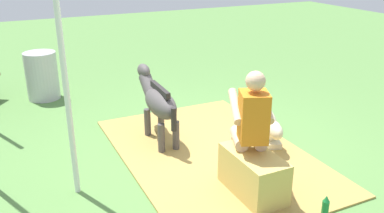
# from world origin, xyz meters

# --- Properties ---
(ground_plane) EXTENTS (24.00, 24.00, 0.00)m
(ground_plane) POSITION_xyz_m (0.00, 0.00, 0.00)
(ground_plane) COLOR #568442
(hay_patch) EXTENTS (3.27, 2.18, 0.02)m
(hay_patch) POSITION_xyz_m (-0.14, -0.07, 0.01)
(hay_patch) COLOR #AD8C47
(hay_patch) RESTS_ON ground
(hay_bale) EXTENTS (0.79, 0.41, 0.48)m
(hay_bale) POSITION_xyz_m (-1.13, -0.02, 0.24)
(hay_bale) COLOR tan
(hay_bale) RESTS_ON ground
(person_seated) EXTENTS (0.72, 0.57, 1.36)m
(person_seated) POSITION_xyz_m (-0.98, -0.06, 0.75)
(person_seated) COLOR #D8AD8C
(person_seated) RESTS_ON ground
(pony_standing) EXTENTS (1.35, 0.34, 0.94)m
(pony_standing) POSITION_xyz_m (0.54, 0.39, 0.57)
(pony_standing) COLOR #4C4747
(pony_standing) RESTS_ON ground
(pony_lying) EXTENTS (1.35, 0.72, 0.42)m
(pony_lying) POSITION_xyz_m (0.12, -1.01, 0.19)
(pony_lying) COLOR beige
(pony_lying) RESTS_ON ground
(soda_bottle) EXTENTS (0.07, 0.07, 0.27)m
(soda_bottle) POSITION_xyz_m (-1.81, -0.41, 0.13)
(soda_bottle) COLOR #197233
(soda_bottle) RESTS_ON ground
(water_barrel) EXTENTS (0.54, 0.54, 0.82)m
(water_barrel) POSITION_xyz_m (3.00, 1.59, 0.41)
(water_barrel) COLOR #B2B2B7
(water_barrel) RESTS_ON ground
(tent_pole_left) EXTENTS (0.06, 0.06, 2.44)m
(tent_pole_left) POSITION_xyz_m (-0.27, 1.66, 1.22)
(tent_pole_left) COLOR silver
(tent_pole_left) RESTS_ON ground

